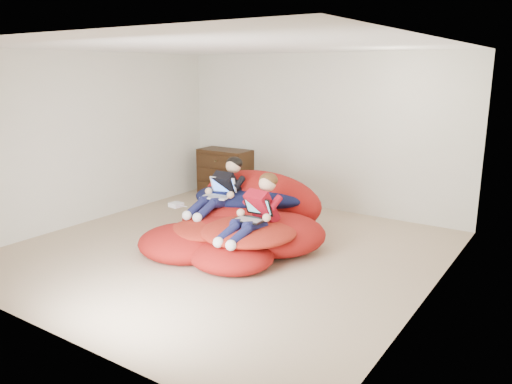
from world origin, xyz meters
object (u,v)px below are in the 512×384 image
object	(u,v)px
laptop_white	(219,192)
younger_boy	(256,208)
dresser	(225,173)
beanbag_pile	(242,221)
older_boy	(222,187)
laptop_black	(253,214)

from	to	relation	value
laptop_white	younger_boy	bearing A→B (deg)	-24.71
dresser	beanbag_pile	xyz separation A→B (m)	(1.68, -1.83, -0.15)
older_boy	younger_boy	size ratio (longest dim) A/B	1.02
beanbag_pile	younger_boy	size ratio (longest dim) A/B	2.25
older_boy	younger_boy	xyz separation A→B (m)	(0.86, -0.46, -0.05)
older_boy	laptop_black	xyz separation A→B (m)	(0.86, -0.52, -0.11)
laptop_black	older_boy	bearing A→B (deg)	149.06
beanbag_pile	older_boy	world-z (taller)	older_boy
dresser	laptop_white	bearing A→B (deg)	-54.67
older_boy	laptop_white	world-z (taller)	older_boy
beanbag_pile	laptop_black	xyz separation A→B (m)	(0.50, -0.47, 0.29)
dresser	beanbag_pile	world-z (taller)	dresser
younger_boy	laptop_black	xyz separation A→B (m)	(0.00, -0.05, -0.06)
laptop_white	laptop_black	distance (m)	0.98
laptop_white	laptop_black	bearing A→B (deg)	-27.64
older_boy	younger_boy	distance (m)	0.98
younger_boy	laptop_white	world-z (taller)	younger_boy
dresser	laptop_black	xyz separation A→B (m)	(2.18, -2.30, 0.14)
younger_boy	laptop_black	world-z (taller)	younger_boy
laptop_black	younger_boy	bearing A→B (deg)	90.00
younger_boy	laptop_white	size ratio (longest dim) A/B	2.51
older_boy	younger_boy	world-z (taller)	older_boy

